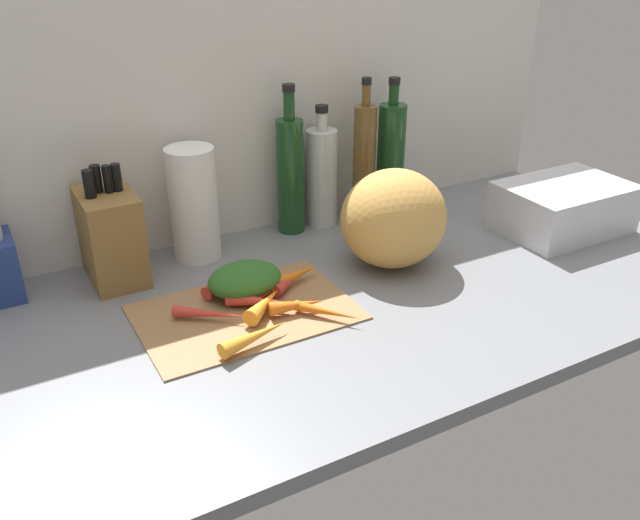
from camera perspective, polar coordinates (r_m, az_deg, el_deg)
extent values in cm
cube|color=slate|center=(134.07, 0.81, -3.57)|extent=(170.00, 80.00, 3.00)
cube|color=silver|center=(154.47, -6.41, 13.09)|extent=(170.00, 3.00, 60.00)
cube|color=#997047|center=(128.08, -6.35, -4.34)|extent=(40.05, 26.95, 0.80)
cone|color=red|center=(137.14, -7.19, -1.31)|extent=(17.10, 10.79, 2.67)
cone|color=red|center=(127.43, -5.10, -3.50)|extent=(11.83, 10.15, 2.84)
cone|color=red|center=(133.28, -3.59, -1.99)|extent=(14.23, 7.29, 2.77)
cone|color=orange|center=(126.11, -4.73, -3.72)|extent=(10.96, 9.67, 3.27)
cone|color=red|center=(135.05, -2.46, -1.57)|extent=(11.42, 8.41, 2.70)
cone|color=red|center=(125.24, -9.35, -4.52)|extent=(12.31, 10.28, 2.28)
cone|color=orange|center=(135.34, -2.26, -1.35)|extent=(13.84, 6.59, 3.30)
cone|color=orange|center=(124.34, 0.67, -4.43)|extent=(9.88, 11.48, 2.05)
cone|color=orange|center=(117.33, -5.51, -6.43)|extent=(14.39, 6.05, 2.91)
cone|color=orange|center=(125.85, -1.96, -3.83)|extent=(11.09, 4.86, 2.80)
ellipsoid|color=#2D6023|center=(131.74, -6.40, -1.63)|extent=(14.73, 11.33, 6.23)
ellipsoid|color=gold|center=(141.95, 6.26, 3.51)|extent=(22.89, 21.02, 20.99)
cube|color=olive|center=(141.79, -17.28, 1.88)|extent=(10.50, 16.06, 18.77)
cylinder|color=black|center=(136.05, -19.00, 6.11)|extent=(2.17, 2.17, 5.50)
cylinder|color=black|center=(138.40, -18.45, 6.54)|extent=(2.08, 2.08, 5.50)
cylinder|color=black|center=(137.62, -17.60, 6.56)|extent=(1.63, 1.63, 5.50)
cylinder|color=black|center=(138.03, -16.87, 6.72)|extent=(1.90, 1.90, 5.50)
cylinder|color=white|center=(146.33, -10.67, 4.70)|extent=(10.33, 10.33, 24.62)
cylinder|color=#19421E|center=(156.36, -2.52, 7.04)|extent=(6.27, 6.27, 26.76)
cylinder|color=#19421E|center=(151.53, -2.65, 12.92)|extent=(2.49, 2.49, 6.30)
cylinder|color=black|center=(150.63, -2.68, 14.38)|extent=(2.87, 2.87, 1.60)
cylinder|color=silver|center=(160.92, 0.14, 6.97)|extent=(7.38, 7.38, 23.17)
cylinder|color=silver|center=(156.77, 0.15, 11.68)|extent=(2.60, 2.60, 4.21)
cylinder|color=black|center=(156.02, 0.15, 12.71)|extent=(2.99, 2.99, 1.60)
cylinder|color=brown|center=(161.97, 3.76, 8.02)|extent=(5.36, 5.36, 28.37)
cylinder|color=brown|center=(157.38, 3.94, 13.76)|extent=(1.96, 1.96, 4.87)
cylinder|color=black|center=(156.68, 3.98, 14.91)|extent=(2.26, 2.26, 1.60)
cylinder|color=#19421E|center=(166.13, 6.00, 8.31)|extent=(6.70, 6.70, 27.77)
cylinder|color=#19421E|center=(161.71, 6.28, 13.77)|extent=(2.37, 2.37, 4.69)
cylinder|color=black|center=(161.03, 6.34, 14.86)|extent=(2.73, 2.73, 1.60)
cube|color=silver|center=(169.72, 19.90, 4.26)|extent=(29.38, 20.81, 11.35)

